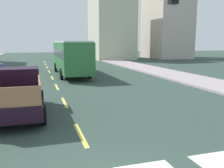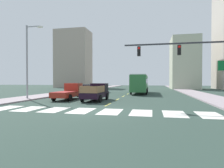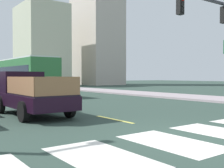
% 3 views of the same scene
% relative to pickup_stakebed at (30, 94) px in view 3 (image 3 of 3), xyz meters
% --- Properties ---
extents(ground_plane, '(160.00, 160.00, 0.00)m').
position_rel_pickup_stakebed_xyz_m(ground_plane, '(2.18, -7.52, -0.94)').
color(ground_plane, '#2E4138').
extents(sidewalk_right, '(3.92, 110.00, 0.15)m').
position_rel_pickup_stakebed_xyz_m(sidewalk_right, '(13.63, 10.48, -0.86)').
color(sidewalk_right, '#A09196').
rests_on(sidewalk_right, ground).
extents(crosswalk_stripe_2, '(1.54, 2.84, 0.01)m').
position_rel_pickup_stakebed_xyz_m(crosswalk_stripe_2, '(-1.19, -7.52, -0.93)').
color(crosswalk_stripe_2, silver).
rests_on(crosswalk_stripe_2, ground).
extents(crosswalk_stripe_3, '(1.54, 2.84, 0.01)m').
position_rel_pickup_stakebed_xyz_m(crosswalk_stripe_3, '(1.06, -7.52, -0.93)').
color(crosswalk_stripe_3, silver).
rests_on(crosswalk_stripe_3, ground).
extents(crosswalk_stripe_4, '(1.54, 2.84, 0.01)m').
position_rel_pickup_stakebed_xyz_m(crosswalk_stripe_4, '(3.31, -7.52, -0.93)').
color(crosswalk_stripe_4, silver).
rests_on(crosswalk_stripe_4, ground).
extents(lane_dash_0, '(0.16, 2.40, 0.01)m').
position_rel_pickup_stakebed_xyz_m(lane_dash_0, '(2.18, -3.52, -0.93)').
color(lane_dash_0, '#D7CD50').
rests_on(lane_dash_0, ground).
extents(lane_dash_1, '(0.16, 2.40, 0.01)m').
position_rel_pickup_stakebed_xyz_m(lane_dash_1, '(2.18, 1.48, -0.93)').
color(lane_dash_1, '#D7CD50').
rests_on(lane_dash_1, ground).
extents(lane_dash_2, '(0.16, 2.40, 0.01)m').
position_rel_pickup_stakebed_xyz_m(lane_dash_2, '(2.18, 6.48, -0.93)').
color(lane_dash_2, '#D7CD50').
rests_on(lane_dash_2, ground).
extents(lane_dash_3, '(0.16, 2.40, 0.01)m').
position_rel_pickup_stakebed_xyz_m(lane_dash_3, '(2.18, 11.48, -0.93)').
color(lane_dash_3, '#D7CD50').
rests_on(lane_dash_3, ground).
extents(pickup_stakebed, '(2.18, 5.20, 1.96)m').
position_rel_pickup_stakebed_xyz_m(pickup_stakebed, '(0.00, 0.00, 0.00)').
color(pickup_stakebed, black).
rests_on(pickup_stakebed, ground).
extents(city_bus, '(2.72, 10.80, 3.32)m').
position_rel_pickup_stakebed_xyz_m(city_bus, '(4.14, 13.04, 1.02)').
color(city_bus, '#2E6F38').
rests_on(city_bus, ground).
extents(tower_tall_centre, '(7.13, 10.23, 32.00)m').
position_rel_pickup_stakebed_xyz_m(tower_tall_centre, '(27.00, 35.40, 15.06)').
color(tower_tall_centre, '#BCB0A3').
rests_on(tower_tall_centre, ground).
extents(block_mid_left, '(7.18, 9.37, 14.23)m').
position_rel_pickup_stakebed_xyz_m(block_mid_left, '(15.03, 35.20, 6.18)').
color(block_mid_left, beige).
rests_on(block_mid_left, ground).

